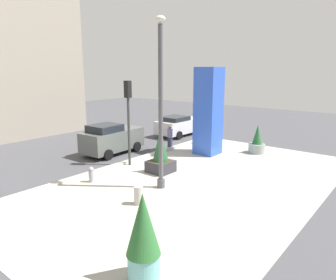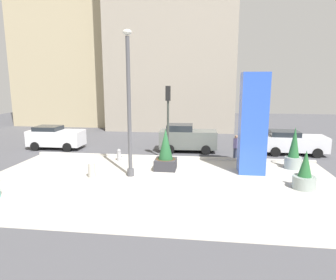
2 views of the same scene
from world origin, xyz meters
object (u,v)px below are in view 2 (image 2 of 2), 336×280
car_far_lane (292,142)px  pedestrian_on_sidewalk (236,146)px  potted_plant_mid_plaza (166,153)px  concrete_bollard (92,170)px  lamp_post (129,108)px  traffic_light_corner (168,111)px  fire_hydrant (119,155)px  car_passing_lane (187,138)px  car_intersection (56,137)px  potted_plant_near_left (305,175)px  potted_plant_near_right (294,152)px  art_pillar_blue (253,124)px

car_far_lane → pedestrian_on_sidewalk: (-4.01, -2.22, 0.06)m
potted_plant_mid_plaza → concrete_bollard: 4.13m
lamp_post → traffic_light_corner: bearing=66.9°
fire_hydrant → pedestrian_on_sidewalk: size_ratio=0.47×
car_far_lane → pedestrian_on_sidewalk: 4.58m
car_passing_lane → car_intersection: bearing=-177.9°
potted_plant_near_left → car_intersection: bearing=156.7°
lamp_post → concrete_bollard: (-1.95, -0.47, -3.23)m
lamp_post → potted_plant_near_right: 9.62m
concrete_bollard → potted_plant_near_left: bearing=-2.2°
potted_plant_near_right → car_passing_lane: size_ratio=0.59×
pedestrian_on_sidewalk → fire_hydrant: bearing=-171.9°
lamp_post → concrete_bollard: lamp_post is taller
pedestrian_on_sidewalk → art_pillar_blue: bearing=-77.6°
potted_plant_near_right → fire_hydrant: bearing=177.3°
potted_plant_near_right → lamp_post: bearing=-163.9°
lamp_post → art_pillar_blue: bearing=13.4°
potted_plant_mid_plaza → pedestrian_on_sidewalk: bearing=32.8°
potted_plant_mid_plaza → car_intersection: size_ratio=0.59×
potted_plant_near_left → car_passing_lane: size_ratio=0.45×
potted_plant_near_right → concrete_bollard: potted_plant_near_right is taller
concrete_bollard → pedestrian_on_sidewalk: bearing=30.5°
potted_plant_mid_plaza → car_passing_lane: 4.89m
potted_plant_near_left → concrete_bollard: 10.42m
traffic_light_corner → car_intersection: (-8.73, 2.29, -2.28)m
fire_hydrant → potted_plant_mid_plaza: bearing=-26.8°
art_pillar_blue → car_passing_lane: art_pillar_blue is taller
traffic_light_corner → car_passing_lane: 3.59m
concrete_bollard → pedestrian_on_sidewalk: pedestrian_on_sidewalk is taller
potted_plant_near_left → lamp_post: bearing=174.1°
lamp_post → art_pillar_blue: lamp_post is taller
potted_plant_near_right → concrete_bollard: bearing=-164.4°
art_pillar_blue → car_passing_lane: size_ratio=1.32×
concrete_bollard → lamp_post: bearing=13.6°
fire_hydrant → pedestrian_on_sidewalk: pedestrian_on_sidewalk is taller
car_passing_lane → car_intersection: car_passing_lane is taller
art_pillar_blue → car_far_lane: 6.19m
lamp_post → potted_plant_near_left: bearing=-5.9°
lamp_post → pedestrian_on_sidewalk: size_ratio=4.59×
potted_plant_near_left → car_far_lane: potted_plant_near_left is taller
potted_plant_near_left → car_intersection: 17.05m
traffic_light_corner → car_far_lane: 9.02m
art_pillar_blue → car_intersection: 14.37m
traffic_light_corner → car_far_lane: size_ratio=1.08×
potted_plant_near_right → potted_plant_near_left: potted_plant_near_right is taller
pedestrian_on_sidewalk → potted_plant_near_left: bearing=-61.9°
car_far_lane → pedestrian_on_sidewalk: bearing=-151.0°
concrete_bollard → pedestrian_on_sidewalk: (7.75, 4.56, 0.52)m
art_pillar_blue → potted_plant_near_right: size_ratio=2.24×
concrete_bollard → car_far_lane: car_far_lane is taller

